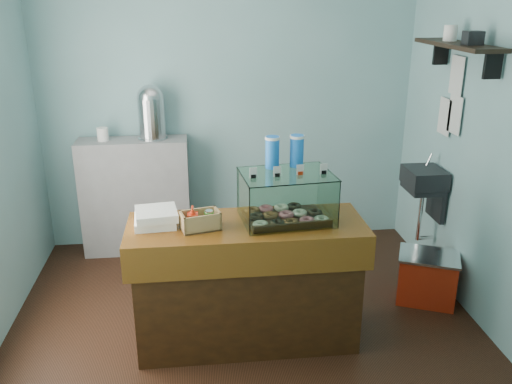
{
  "coord_description": "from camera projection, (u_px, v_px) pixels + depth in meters",
  "views": [
    {
      "loc": [
        -0.32,
        -3.57,
        2.34
      ],
      "look_at": [
        0.08,
        -0.15,
        1.09
      ],
      "focal_mm": 38.0,
      "sensor_mm": 36.0,
      "label": 1
    }
  ],
  "objects": [
    {
      "name": "room_shell",
      "position": [
        246.0,
        97.0,
        3.59
      ],
      "size": [
        3.54,
        3.04,
        2.82
      ],
      "color": "#71A3A6",
      "rests_on": "ground"
    },
    {
      "name": "pastry_boxes",
      "position": [
        156.0,
        217.0,
        3.59
      ],
      "size": [
        0.31,
        0.3,
        0.11
      ],
      "rotation": [
        0.0,
        0.0,
        0.08
      ],
      "color": "white",
      "rests_on": "counter"
    },
    {
      "name": "ground",
      "position": [
        244.0,
        318.0,
        4.17
      ],
      "size": [
        3.5,
        3.5,
        0.0
      ],
      "primitive_type": "plane",
      "color": "black",
      "rests_on": "ground"
    },
    {
      "name": "red_cooler",
      "position": [
        427.0,
        277.0,
        4.35
      ],
      "size": [
        0.56,
        0.51,
        0.41
      ],
      "rotation": [
        0.0,
        0.0,
        -0.41
      ],
      "color": "#B7240E",
      "rests_on": "ground"
    },
    {
      "name": "counter",
      "position": [
        247.0,
        282.0,
        3.77
      ],
      "size": [
        1.6,
        0.6,
        0.9
      ],
      "color": "#42210C",
      "rests_on": "ground"
    },
    {
      "name": "condiment_crate",
      "position": [
        200.0,
        221.0,
        3.52
      ],
      "size": [
        0.28,
        0.21,
        0.17
      ],
      "rotation": [
        0.0,
        0.0,
        0.25
      ],
      "color": "tan",
      "rests_on": "counter"
    },
    {
      "name": "display_case",
      "position": [
        285.0,
        194.0,
        3.66
      ],
      "size": [
        0.65,
        0.5,
        0.55
      ],
      "rotation": [
        0.0,
        0.0,
        0.1
      ],
      "color": "#331B0F",
      "rests_on": "counter"
    },
    {
      "name": "coffee_urn",
      "position": [
        151.0,
        111.0,
        4.87
      ],
      "size": [
        0.27,
        0.27,
        0.49
      ],
      "color": "silver",
      "rests_on": "back_shelf"
    },
    {
      "name": "back_shelf",
      "position": [
        136.0,
        196.0,
        5.12
      ],
      "size": [
        1.0,
        0.32,
        1.1
      ],
      "primitive_type": "cube",
      "color": "gray",
      "rests_on": "ground"
    }
  ]
}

